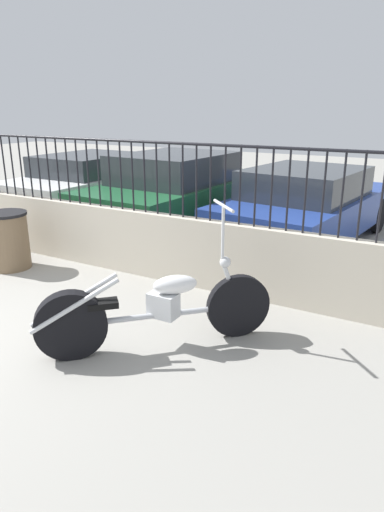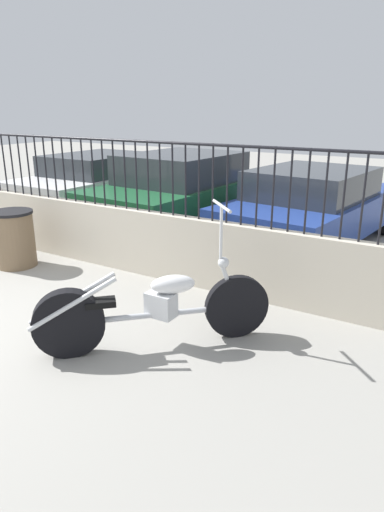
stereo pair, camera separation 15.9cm
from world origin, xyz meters
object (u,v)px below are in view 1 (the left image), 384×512
Objects in this scene: car_green at (180,191)px; motorcycle_silver at (144,311)px; car_white at (95,182)px; trash_bin at (8,240)px; car_blue at (307,204)px.

motorcycle_silver is at bearing -149.66° from car_green.
motorcycle_silver reaches higher than car_white.
trash_bin is at bearing -156.99° from car_white.
car_green is at bearing 71.88° from motorcycle_silver.
car_white is at bearing 112.31° from trash_bin.
car_blue is (0.28, 4.41, 0.26)m from motorcycle_silver.
motorcycle_silver is 6.36m from car_white.
trash_bin is at bearing 143.13° from car_blue.
car_white is at bearing 90.17° from motorcycle_silver.
car_white reaches higher than trash_bin.
motorcycle_silver is at bearing -176.81° from car_blue.
car_green is 1.02× the size of car_blue.
motorcycle_silver reaches higher than trash_bin.
car_white is 2.48m from car_green.
car_green is (-2.05, 4.07, 0.33)m from motorcycle_silver.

